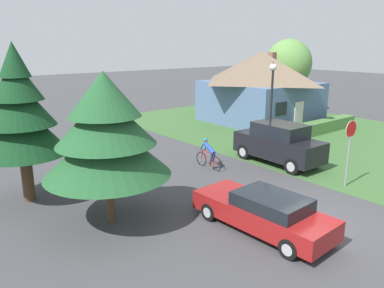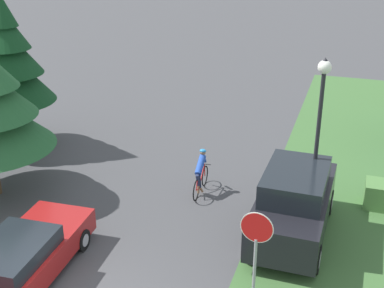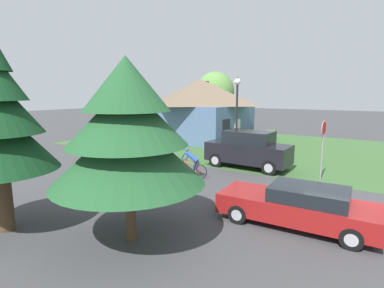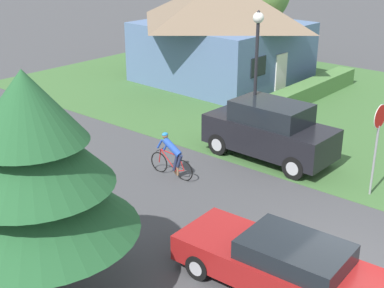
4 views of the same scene
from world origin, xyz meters
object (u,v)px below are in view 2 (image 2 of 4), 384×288
object	(u,v)px
cyclist	(201,173)
parked_suv_right	(294,203)
conifer_tall_far	(8,61)
stop_sign	(256,247)
sedan_left_lane	(21,260)
street_lamp	(320,111)

from	to	relation	value
cyclist	parked_suv_right	distance (m)	3.65
conifer_tall_far	cyclist	bearing A→B (deg)	-10.41
cyclist	stop_sign	bearing A→B (deg)	-153.68
sedan_left_lane	conifer_tall_far	world-z (taller)	conifer_tall_far
sedan_left_lane	stop_sign	distance (m)	5.93
cyclist	street_lamp	distance (m)	4.65
sedan_left_lane	stop_sign	xyz separation A→B (m)	(5.76, 0.37, 1.38)
parked_suv_right	street_lamp	world-z (taller)	street_lamp
sedan_left_lane	cyclist	distance (m)	6.52
stop_sign	street_lamp	world-z (taller)	street_lamp
sedan_left_lane	cyclist	world-z (taller)	cyclist
sedan_left_lane	conifer_tall_far	size ratio (longest dim) A/B	0.80
parked_suv_right	conifer_tall_far	bearing A→B (deg)	75.83
sedan_left_lane	street_lamp	world-z (taller)	street_lamp
cyclist	street_lamp	xyz separation A→B (m)	(3.65, -0.70, 2.80)
stop_sign	conifer_tall_far	bearing A→B (deg)	-28.36
street_lamp	conifer_tall_far	bearing A→B (deg)	169.47
cyclist	parked_suv_right	size ratio (longest dim) A/B	0.39
cyclist	conifer_tall_far	world-z (taller)	conifer_tall_far
sedan_left_lane	street_lamp	xyz separation A→B (m)	(6.50, 5.16, 2.86)
street_lamp	parked_suv_right	bearing A→B (deg)	-113.25
sedan_left_lane	street_lamp	bearing A→B (deg)	-54.10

